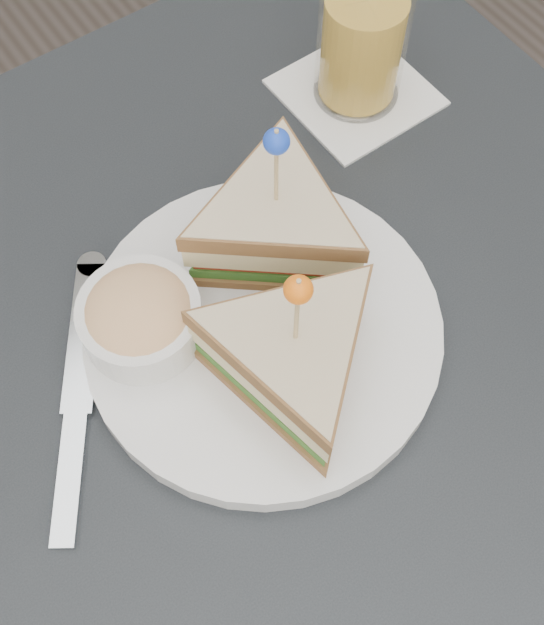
{
  "coord_description": "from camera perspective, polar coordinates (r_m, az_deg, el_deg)",
  "views": [
    {
      "loc": [
        -0.15,
        -0.21,
        1.32
      ],
      "look_at": [
        0.01,
        0.01,
        0.8
      ],
      "focal_mm": 45.0,
      "sensor_mm": 36.0,
      "label": 1
    }
  ],
  "objects": [
    {
      "name": "ground_plane",
      "position": [
        1.35,
        -0.11,
        -16.6
      ],
      "size": [
        3.5,
        3.5,
        0.0
      ],
      "primitive_type": "plane",
      "color": "#3F3833"
    },
    {
      "name": "table",
      "position": [
        0.7,
        -0.2,
        -5.85
      ],
      "size": [
        0.8,
        0.8,
        0.75
      ],
      "color": "black",
      "rests_on": "ground"
    },
    {
      "name": "plate_meal",
      "position": [
        0.6,
        -0.45,
        0.85
      ],
      "size": [
        0.33,
        0.33,
        0.17
      ],
      "rotation": [
        0.0,
        0.0,
        0.19
      ],
      "color": "white",
      "rests_on": "table"
    },
    {
      "name": "cutlery_knife",
      "position": [
        0.63,
        -13.97,
        -6.26
      ],
      "size": [
        0.15,
        0.22,
        0.01
      ],
      "rotation": [
        0.0,
        0.0,
        -0.59
      ],
      "color": "silver",
      "rests_on": "table"
    },
    {
      "name": "drink_set",
      "position": [
        0.74,
        6.65,
        19.48
      ],
      "size": [
        0.13,
        0.13,
        0.16
      ],
      "rotation": [
        0.0,
        0.0,
        0.02
      ],
      "color": "white",
      "rests_on": "table"
    }
  ]
}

